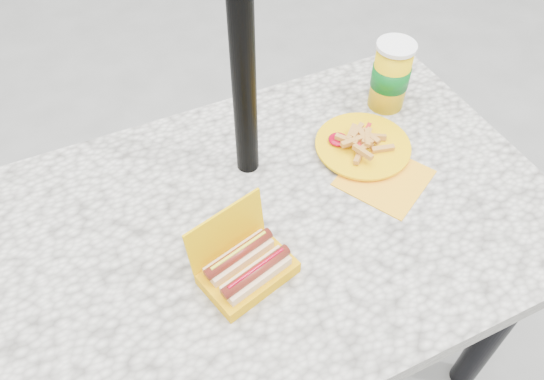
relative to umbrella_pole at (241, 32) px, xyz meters
name	(u,v)px	position (x,y,z in m)	size (l,w,h in m)	color
ground	(276,359)	(0.00, -0.16, -1.10)	(60.00, 60.00, 0.00)	slate
picnic_table	(277,243)	(0.00, -0.16, -0.46)	(1.20, 0.80, 0.75)	beige
umbrella_pole	(241,32)	(0.00, 0.00, 0.00)	(0.05, 0.05, 2.20)	black
hotdog_box	(246,267)	(-0.12, -0.27, -0.32)	(0.20, 0.17, 0.14)	#ECB100
fries_plate	(364,147)	(0.26, -0.07, -0.34)	(0.24, 0.34, 0.04)	#F5A418
soda_cup	(391,76)	(0.41, 0.05, -0.26)	(0.10, 0.10, 0.18)	yellow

